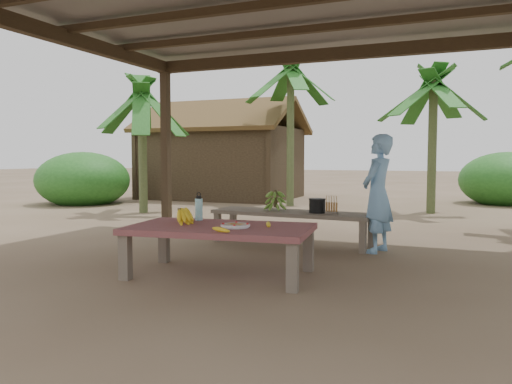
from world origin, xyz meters
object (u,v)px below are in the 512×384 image
at_px(water_flask, 199,208).
at_px(woman, 378,194).
at_px(plate, 235,226).
at_px(ripe_banana_bunch, 179,215).
at_px(cooking_pot, 317,206).
at_px(work_table, 220,232).
at_px(bench, 292,215).

bearing_deg(water_flask, woman, 42.28).
bearing_deg(plate, ripe_banana_bunch, 176.80).
height_order(water_flask, cooking_pot, water_flask).
relative_size(cooking_pot, woman, 0.15).
distance_m(work_table, woman, 2.25).
relative_size(plate, cooking_pot, 1.35).
bearing_deg(plate, bench, 92.50).
xyz_separation_m(plate, water_flask, (-0.60, 0.36, 0.11)).
height_order(bench, plate, plate).
bearing_deg(woman, ripe_banana_bunch, -28.71).
relative_size(work_table, water_flask, 6.22).
xyz_separation_m(bench, water_flask, (-0.51, -1.66, 0.23)).
bearing_deg(woman, water_flask, -33.43).
xyz_separation_m(water_flask, woman, (1.67, 1.52, 0.11)).
bearing_deg(ripe_banana_bunch, water_flask, 81.44).
height_order(ripe_banana_bunch, cooking_pot, ripe_banana_bunch).
bearing_deg(water_flask, work_table, -37.15).
relative_size(bench, plate, 7.75).
height_order(ripe_banana_bunch, woman, woman).
xyz_separation_m(work_table, woman, (1.26, 1.83, 0.30)).
relative_size(work_table, bench, 0.85).
xyz_separation_m(water_flask, cooking_pot, (0.88, 1.63, -0.09)).
relative_size(work_table, plate, 6.61).
distance_m(ripe_banana_bunch, plate, 0.66).
bearing_deg(woman, bench, -82.47).
bearing_deg(work_table, woman, 48.67).
relative_size(work_table, cooking_pot, 8.94).
bearing_deg(ripe_banana_bunch, work_table, 1.63).
xyz_separation_m(work_table, water_flask, (-0.41, 0.31, 0.19)).
height_order(plate, cooking_pot, cooking_pot).
height_order(bench, water_flask, water_flask).
height_order(work_table, water_flask, water_flask).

